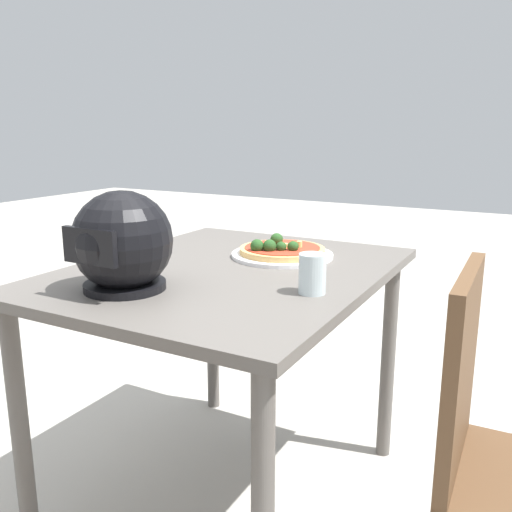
{
  "coord_description": "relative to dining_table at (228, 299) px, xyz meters",
  "views": [
    {
      "loc": [
        -0.84,
        1.36,
        1.19
      ],
      "look_at": [
        -0.04,
        -0.11,
        0.8
      ],
      "focal_mm": 38.54,
      "sensor_mm": 36.0,
      "label": 1
    }
  ],
  "objects": [
    {
      "name": "motorcycle_helmet",
      "position": [
        0.12,
        0.32,
        0.22
      ],
      "size": [
        0.26,
        0.26,
        0.26
      ],
      "color": "black",
      "rests_on": "dining_table"
    },
    {
      "name": "drinking_glass",
      "position": [
        -0.32,
        0.11,
        0.15
      ],
      "size": [
        0.07,
        0.07,
        0.1
      ],
      "primitive_type": "cylinder",
      "color": "silver",
      "rests_on": "dining_table"
    },
    {
      "name": "dining_table",
      "position": [
        0.0,
        0.0,
        0.0
      ],
      "size": [
        0.87,
        1.08,
        0.78
      ],
      "color": "#5B5651",
      "rests_on": "ground"
    },
    {
      "name": "ground_plane",
      "position": [
        0.0,
        0.0,
        -0.68
      ],
      "size": [
        14.0,
        14.0,
        0.0
      ],
      "primitive_type": "plane",
      "color": "#B2ADA3"
    },
    {
      "name": "pizza",
      "position": [
        -0.08,
        -0.21,
        0.12
      ],
      "size": [
        0.28,
        0.28,
        0.06
      ],
      "color": "tan",
      "rests_on": "pizza_plate"
    },
    {
      "name": "chair_side",
      "position": [
        -0.8,
        0.18,
        -0.17
      ],
      "size": [
        0.41,
        0.41,
        0.9
      ],
      "color": "brown",
      "rests_on": "ground"
    },
    {
      "name": "pizza_plate",
      "position": [
        -0.08,
        -0.21,
        0.1
      ],
      "size": [
        0.33,
        0.33,
        0.01
      ],
      "primitive_type": "cylinder",
      "color": "white",
      "rests_on": "dining_table"
    }
  ]
}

